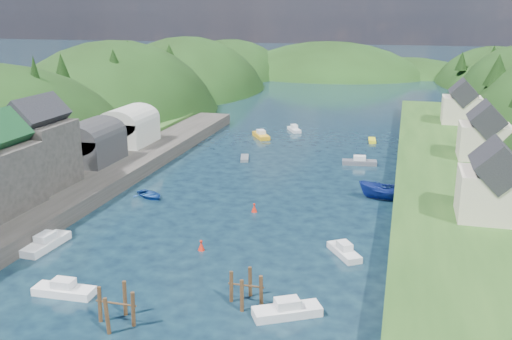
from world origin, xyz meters
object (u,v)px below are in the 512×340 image
(piling_cluster_near, at_px, (117,310))
(piling_cluster_far, at_px, (246,291))
(channel_buoy_far, at_px, (254,208))
(channel_buoy_near, at_px, (201,246))

(piling_cluster_near, distance_m, piling_cluster_far, 10.45)
(channel_buoy_far, bearing_deg, piling_cluster_near, -98.10)
(channel_buoy_near, xyz_separation_m, channel_buoy_far, (2.31, 12.21, 0.00))
(piling_cluster_far, distance_m, channel_buoy_far, 21.94)
(piling_cluster_near, xyz_separation_m, piling_cluster_far, (8.81, 5.63, -0.13))
(channel_buoy_near, relative_size, channel_buoy_far, 1.00)
(piling_cluster_near, bearing_deg, piling_cluster_far, 32.57)
(channel_buoy_near, height_order, channel_buoy_far, same)
(piling_cluster_near, bearing_deg, channel_buoy_far, 81.90)
(channel_buoy_near, distance_m, channel_buoy_far, 12.43)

